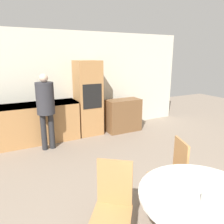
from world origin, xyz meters
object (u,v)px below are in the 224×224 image
bowl_near (164,205)px  sideboard (123,115)px  chair_far_left (113,201)px  oven_unit (88,98)px  dining_table (200,216)px  chair_far_right (173,172)px  cup (206,198)px  person_standing (46,104)px

bowl_near → sideboard: bearing=64.5°
sideboard → chair_far_left: bearing=-121.8°
sideboard → bowl_near: 4.12m
chair_far_left → oven_unit: bearing=110.3°
sideboard → dining_table: 3.98m
chair_far_right → cup: (-0.44, -0.85, 0.30)m
cup → bowl_near: 0.38m
chair_far_left → sideboard: bearing=95.8°
dining_table → cup: (-0.07, -0.09, 0.28)m
person_standing → bowl_near: (0.29, -3.42, -0.22)m
chair_far_right → person_standing: size_ratio=0.58×
dining_table → cup: cup is taller
dining_table → person_standing: person_standing is taller
chair_far_right → person_standing: bearing=-138.5°
dining_table → chair_far_right: 0.84m
oven_unit → dining_table: bearing=-96.5°
chair_far_left → bowl_near: size_ratio=5.84×
sideboard → chair_far_left: chair_far_left is taller
sideboard → dining_table: size_ratio=0.79×
dining_table → person_standing: bearing=101.6°
dining_table → chair_far_left: (-0.60, 0.59, -0.02)m
dining_table → cup: size_ratio=11.69×
chair_far_right → dining_table: bearing=-6.6°
sideboard → cup: size_ratio=9.28×
chair_far_left → bowl_near: bearing=-33.8°
sideboard → bowl_near: bearing=-115.5°
oven_unit → chair_far_right: (-0.08, -3.23, -0.42)m
cup → oven_unit: bearing=82.8°
oven_unit → bowl_near: bearing=-102.4°
bowl_near → chair_far_right: bearing=42.3°
chair_far_left → chair_far_right: 0.99m
chair_far_left → dining_table: bearing=-6.6°
chair_far_left → bowl_near: (0.19, -0.55, 0.27)m
chair_far_right → bowl_near: size_ratio=5.84×
chair_far_right → cup: size_ratio=9.65×
dining_table → oven_unit: bearing=83.5°
oven_unit → chair_far_right: bearing=-91.4°
sideboard → chair_far_right: 3.14m
chair_far_left → cup: chair_far_left is taller
cup → bowl_near: bearing=159.9°
chair_far_left → cup: (0.54, -0.68, 0.30)m
person_standing → oven_unit: bearing=24.7°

